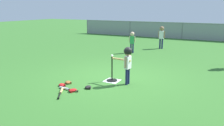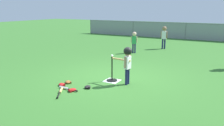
{
  "view_description": "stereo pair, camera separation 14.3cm",
  "coord_description": "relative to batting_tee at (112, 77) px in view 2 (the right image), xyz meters",
  "views": [
    {
      "loc": [
        3.01,
        -6.05,
        2.12
      ],
      "look_at": [
        0.03,
        -0.36,
        0.55
      ],
      "focal_mm": 36.07,
      "sensor_mm": 36.0,
      "label": 1
    },
    {
      "loc": [
        3.14,
        -5.98,
        2.12
      ],
      "look_at": [
        0.03,
        -0.36,
        0.55
      ],
      "focal_mm": 36.07,
      "sensor_mm": 36.0,
      "label": 2
    }
  ],
  "objects": [
    {
      "name": "glove_by_plate",
      "position": [
        -0.49,
        -1.27,
        -0.08
      ],
      "size": [
        0.25,
        0.27,
        0.07
      ],
      "color": "#B21919",
      "rests_on": "ground_plane"
    },
    {
      "name": "spare_bat_silver",
      "position": [
        -0.74,
        -1.24,
        -0.09
      ],
      "size": [
        0.62,
        0.09,
        0.06
      ],
      "color": "silver",
      "rests_on": "ground_plane"
    },
    {
      "name": "fielder_deep_left",
      "position": [
        -1.16,
        4.3,
        0.54
      ],
      "size": [
        0.3,
        0.2,
        1.03
      ],
      "color": "#191E4C",
      "rests_on": "ground_plane"
    },
    {
      "name": "batting_tee",
      "position": [
        0.0,
        0.0,
        0.0
      ],
      "size": [
        0.32,
        0.32,
        0.73
      ],
      "color": "black",
      "rests_on": "ground_plane"
    },
    {
      "name": "glove_tossed_aside",
      "position": [
        -1.02,
        -1.07,
        -0.08
      ],
      "size": [
        0.27,
        0.26,
        0.07
      ],
      "color": "#B21919",
      "rests_on": "ground_plane"
    },
    {
      "name": "batter_child",
      "position": [
        0.53,
        -0.07,
        0.65
      ],
      "size": [
        0.63,
        0.31,
        1.08
      ],
      "color": "#191E4C",
      "rests_on": "ground_plane"
    },
    {
      "name": "outfield_fence",
      "position": [
        -0.03,
        10.69,
        0.5
      ],
      "size": [
        16.06,
        0.06,
        1.15
      ],
      "color": "slate",
      "rests_on": "ground_plane"
    },
    {
      "name": "fielder_near_right",
      "position": [
        -0.24,
        6.14,
        0.65
      ],
      "size": [
        0.35,
        0.24,
        1.19
      ],
      "color": "#191E4C",
      "rests_on": "ground_plane"
    },
    {
      "name": "ground_plane",
      "position": [
        -0.03,
        0.36,
        -0.12
      ],
      "size": [
        60.0,
        60.0,
        0.0
      ],
      "primitive_type": "plane",
      "color": "#336B28"
    },
    {
      "name": "home_plate",
      "position": [
        0.0,
        0.0,
        -0.12
      ],
      "size": [
        0.44,
        0.44,
        0.01
      ],
      "primitive_type": "cube",
      "color": "white",
      "rests_on": "ground_plane"
    },
    {
      "name": "spare_bat_wood",
      "position": [
        -0.71,
        -1.48,
        -0.09
      ],
      "size": [
        0.42,
        0.62,
        0.06
      ],
      "color": "#DBB266",
      "rests_on": "ground_plane"
    },
    {
      "name": "glove_outfield_drop",
      "position": [
        -1.01,
        -0.81,
        -0.08
      ],
      "size": [
        0.27,
        0.27,
        0.07
      ],
      "color": "brown",
      "rests_on": "ground_plane"
    },
    {
      "name": "baseball_on_tee",
      "position": [
        0.0,
        0.0,
        0.65
      ],
      "size": [
        0.07,
        0.07,
        0.07
      ],
      "primitive_type": "sphere",
      "color": "white",
      "rests_on": "batting_tee"
    },
    {
      "name": "glove_near_bats",
      "position": [
        -0.27,
        -0.88,
        -0.08
      ],
      "size": [
        0.23,
        0.26,
        0.07
      ],
      "color": "black",
      "rests_on": "ground_plane"
    }
  ]
}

